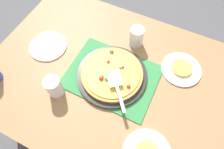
{
  "coord_description": "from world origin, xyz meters",
  "views": [
    {
      "loc": [
        0.22,
        -0.45,
        1.68
      ],
      "look_at": [
        0.0,
        0.0,
        0.77
      ],
      "focal_mm": 30.99,
      "sensor_mm": 36.0,
      "label": 1
    }
  ],
  "objects_px": {
    "plate_side": "(48,46)",
    "served_slice_right": "(182,68)",
    "pizza": "(112,73)",
    "cup_far": "(136,37)",
    "cup_near": "(54,87)",
    "pizza_pan": "(112,75)",
    "pizza_server": "(117,87)",
    "plate_far_right": "(181,69)"
  },
  "relations": [
    {
      "from": "pizza_pan",
      "to": "cup_far",
      "type": "distance_m",
      "value": 0.27
    },
    {
      "from": "pizza",
      "to": "pizza_server",
      "type": "height_order",
      "value": "pizza_server"
    },
    {
      "from": "pizza",
      "to": "cup_near",
      "type": "xyz_separation_m",
      "value": [
        -0.22,
        -0.21,
        0.03
      ]
    },
    {
      "from": "pizza_server",
      "to": "plate_far_right",
      "type": "bearing_deg",
      "value": 46.67
    },
    {
      "from": "cup_near",
      "to": "cup_far",
      "type": "height_order",
      "value": "same"
    },
    {
      "from": "pizza_pan",
      "to": "plate_side",
      "type": "distance_m",
      "value": 0.43
    },
    {
      "from": "plate_far_right",
      "to": "pizza_server",
      "type": "bearing_deg",
      "value": -133.33
    },
    {
      "from": "pizza_pan",
      "to": "served_slice_right",
      "type": "xyz_separation_m",
      "value": [
        0.33,
        0.21,
        0.01
      ]
    },
    {
      "from": "served_slice_right",
      "to": "cup_far",
      "type": "relative_size",
      "value": 0.92
    },
    {
      "from": "pizza",
      "to": "cup_far",
      "type": "height_order",
      "value": "cup_far"
    },
    {
      "from": "plate_side",
      "to": "cup_far",
      "type": "xyz_separation_m",
      "value": [
        0.46,
        0.25,
        0.06
      ]
    },
    {
      "from": "pizza_pan",
      "to": "served_slice_right",
      "type": "bearing_deg",
      "value": 32.09
    },
    {
      "from": "plate_side",
      "to": "served_slice_right",
      "type": "bearing_deg",
      "value": 13.99
    },
    {
      "from": "plate_side",
      "to": "cup_near",
      "type": "xyz_separation_m",
      "value": [
        0.21,
        -0.22,
        0.06
      ]
    },
    {
      "from": "served_slice_right",
      "to": "cup_near",
      "type": "xyz_separation_m",
      "value": [
        -0.55,
        -0.41,
        0.04
      ]
    },
    {
      "from": "pizza_pan",
      "to": "served_slice_right",
      "type": "relative_size",
      "value": 3.45
    },
    {
      "from": "pizza_pan",
      "to": "cup_far",
      "type": "xyz_separation_m",
      "value": [
        0.03,
        0.27,
        0.05
      ]
    },
    {
      "from": "pizza",
      "to": "cup_far",
      "type": "distance_m",
      "value": 0.27
    },
    {
      "from": "plate_far_right",
      "to": "cup_far",
      "type": "relative_size",
      "value": 1.83
    },
    {
      "from": "plate_far_right",
      "to": "pizza_server",
      "type": "distance_m",
      "value": 0.39
    },
    {
      "from": "pizza",
      "to": "served_slice_right",
      "type": "height_order",
      "value": "pizza"
    },
    {
      "from": "served_slice_right",
      "to": "pizza_server",
      "type": "xyz_separation_m",
      "value": [
        -0.26,
        -0.28,
        0.05
      ]
    },
    {
      "from": "plate_side",
      "to": "cup_near",
      "type": "height_order",
      "value": "cup_near"
    },
    {
      "from": "pizza",
      "to": "served_slice_right",
      "type": "distance_m",
      "value": 0.39
    },
    {
      "from": "pizza",
      "to": "pizza_server",
      "type": "relative_size",
      "value": 1.62
    },
    {
      "from": "cup_far",
      "to": "cup_near",
      "type": "bearing_deg",
      "value": -117.54
    },
    {
      "from": "pizza_pan",
      "to": "plate_far_right",
      "type": "bearing_deg",
      "value": 32.09
    },
    {
      "from": "cup_far",
      "to": "served_slice_right",
      "type": "bearing_deg",
      "value": -11.43
    },
    {
      "from": "cup_far",
      "to": "plate_side",
      "type": "bearing_deg",
      "value": -151.45
    },
    {
      "from": "cup_far",
      "to": "pizza",
      "type": "bearing_deg",
      "value": -95.95
    },
    {
      "from": "cup_near",
      "to": "cup_far",
      "type": "xyz_separation_m",
      "value": [
        0.25,
        0.47,
        0.0
      ]
    },
    {
      "from": "plate_side",
      "to": "pizza_server",
      "type": "height_order",
      "value": "pizza_server"
    },
    {
      "from": "pizza",
      "to": "cup_near",
      "type": "bearing_deg",
      "value": -136.56
    },
    {
      "from": "pizza",
      "to": "plate_side",
      "type": "xyz_separation_m",
      "value": [
        -0.43,
        0.02,
        -0.03
      ]
    },
    {
      "from": "cup_near",
      "to": "plate_far_right",
      "type": "bearing_deg",
      "value": 37.09
    },
    {
      "from": "plate_far_right",
      "to": "pizza_server",
      "type": "height_order",
      "value": "pizza_server"
    },
    {
      "from": "pizza",
      "to": "plate_far_right",
      "type": "distance_m",
      "value": 0.39
    },
    {
      "from": "plate_side",
      "to": "cup_far",
      "type": "distance_m",
      "value": 0.52
    },
    {
      "from": "served_slice_right",
      "to": "cup_far",
      "type": "height_order",
      "value": "cup_far"
    },
    {
      "from": "cup_near",
      "to": "cup_far",
      "type": "distance_m",
      "value": 0.53
    },
    {
      "from": "pizza",
      "to": "cup_near",
      "type": "height_order",
      "value": "cup_near"
    },
    {
      "from": "served_slice_right",
      "to": "pizza_server",
      "type": "height_order",
      "value": "pizza_server"
    }
  ]
}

